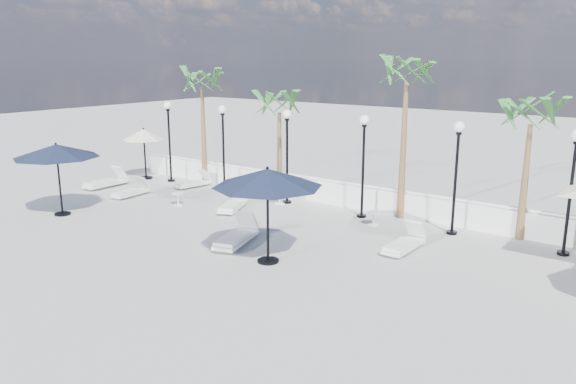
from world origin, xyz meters
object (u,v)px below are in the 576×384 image
Objects in this scene: lounger_0 at (131,191)px; parasol_navy_left at (56,151)px; lounger_5 at (236,236)px; parasol_navy_mid at (267,178)px; lounger_4 at (404,243)px; lounger_1 at (106,182)px; lounger_2 at (193,182)px; parasol_cream_small at (144,135)px; lounger_3 at (233,204)px.

parasol_navy_left is at bearing -90.04° from lounger_0.
parasol_navy_mid is (1.79, -0.62, 2.25)m from lounger_5.
lounger_1 is at bearing -178.92° from lounger_4.
lounger_4 is 13.12m from parasol_navy_left.
lounger_2 is at bearing 68.63° from lounger_0.
parasol_cream_small is at bearing -169.70° from lounger_2.
lounger_4 reaches higher than lounger_3.
lounger_5 is (-4.60, -2.66, 0.03)m from lounger_4.
lounger_3 reaches higher than lounger_2.
parasol_navy_mid reaches higher than lounger_5.
lounger_3 is (4.18, -1.90, 0.02)m from lounger_2.
lounger_4 is at bearing 49.47° from parasol_navy_mid.
lounger_1 is 0.84× the size of parasol_cream_small.
lounger_1 is 3.04m from parasol_cream_small.
parasol_navy_mid is (4.67, -3.65, 2.28)m from lounger_3.
lounger_2 is at bearing 127.97° from lounger_5.
lounger_1 is 1.08× the size of lounger_4.
lounger_0 is at bearing 164.31° from parasol_navy_mid.
parasol_navy_left is 6.77m from parasol_cream_small.
lounger_5 is 0.72× the size of parasol_navy_left.
parasol_navy_mid is at bearing -24.52° from parasol_cream_small.
parasol_cream_small reaches higher than lounger_1.
parasol_cream_small reaches higher than lounger_5.
parasol_navy_left reaches higher than lounger_0.
lounger_2 is 0.58× the size of parasol_navy_mid.
parasol_navy_left is (-4.83, -4.35, 2.21)m from lounger_3.
lounger_0 is at bearing -11.65° from lounger_1.
lounger_0 is 0.72× the size of parasol_cream_small.
lounger_5 reaches higher than lounger_2.
lounger_0 is at bearing 93.91° from parasol_navy_left.
parasol_navy_mid reaches higher than lounger_1.
lounger_2 is 6.67m from parasol_navy_left.
lounger_1 reaches higher than lounger_2.
lounger_1 is 0.67× the size of parasol_navy_left.
parasol_navy_left is at bearing -175.78° from parasol_navy_mid.
lounger_0 is at bearing -49.41° from parasol_cream_small.
lounger_2 is at bearing 132.20° from lounger_3.
parasol_navy_mid reaches higher than lounger_4.
lounger_5 is at bearing -18.83° from lounger_0.
parasol_navy_mid is at bearing 4.22° from parasol_navy_left.
lounger_1 is at bearing 123.77° from parasol_navy_left.
lounger_3 is 0.89× the size of lounger_5.
lounger_4 is 0.62× the size of parasol_navy_left.
lounger_1 is at bearing 165.33° from parasol_navy_mid.
lounger_0 is at bearing 148.02° from lounger_5.
lounger_1 is at bearing 149.04° from lounger_5.
lounger_1 is at bearing 160.43° from lounger_3.
lounger_3 is 0.63× the size of parasol_navy_mid.
lounger_1 is 1.04× the size of lounger_3.
parasol_navy_left is at bearing -57.55° from lounger_1.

